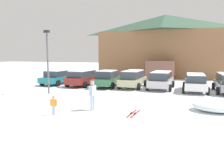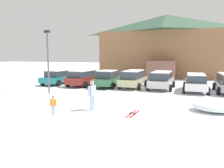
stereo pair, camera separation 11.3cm
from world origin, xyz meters
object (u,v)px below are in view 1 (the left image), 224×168
(parked_teal_hatchback, at_px, (57,77))
(pair_of_skis, at_px, (133,114))
(parked_silver_wagon, at_px, (161,80))
(parked_white_suv, at_px, (195,82))
(parked_beige_suv, at_px, (133,78))
(lamp_post, at_px, (48,58))
(ski_lodge, at_px, (164,45))
(parked_green_coupe, at_px, (107,79))
(skier_child_in_orange_jacket, at_px, (54,105))
(plowed_snow_pile, at_px, (215,106))
(skier_adult_in_blue_parka, at_px, (92,94))
(parked_maroon_van, at_px, (82,77))

(parked_teal_hatchback, bearing_deg, pair_of_skis, -39.81)
(parked_silver_wagon, relative_size, parked_white_suv, 0.99)
(parked_beige_suv, xyz_separation_m, lamp_post, (-5.61, -5.63, 1.98))
(ski_lodge, distance_m, parked_green_coupe, 15.34)
(parked_teal_hatchback, distance_m, skier_child_in_orange_jacket, 12.48)
(skier_child_in_orange_jacket, distance_m, plowed_snow_pile, 8.82)
(parked_beige_suv, distance_m, skier_child_in_orange_jacket, 11.10)
(ski_lodge, height_order, parked_white_suv, ski_lodge)
(parked_beige_suv, xyz_separation_m, parked_white_suv, (5.64, -0.41, -0.07))
(skier_adult_in_blue_parka, height_order, plowed_snow_pile, skier_adult_in_blue_parka)
(parked_maroon_van, height_order, pair_of_skis, parked_maroon_van)
(parked_green_coupe, distance_m, skier_child_in_orange_jacket, 10.70)
(pair_of_skis, bearing_deg, parked_green_coupe, 118.63)
(ski_lodge, height_order, plowed_snow_pile, ski_lodge)
(parked_silver_wagon, bearing_deg, pair_of_skis, -91.54)
(parked_silver_wagon, relative_size, skier_child_in_orange_jacket, 4.62)
(plowed_snow_pile, bearing_deg, skier_adult_in_blue_parka, -162.47)
(parked_maroon_van, xyz_separation_m, pair_of_skis, (7.60, -8.84, -0.85))
(plowed_snow_pile, bearing_deg, parked_teal_hatchback, 155.33)
(ski_lodge, distance_m, parked_silver_wagon, 14.55)
(ski_lodge, bearing_deg, skier_child_in_orange_jacket, -96.30)
(parked_white_suv, xyz_separation_m, lamp_post, (-11.24, -5.22, 2.04))
(skier_child_in_orange_jacket, bearing_deg, parked_green_coupe, 95.76)
(parked_silver_wagon, relative_size, plowed_snow_pile, 1.88)
(parked_maroon_van, height_order, plowed_snow_pile, parked_maroon_van)
(parked_green_coupe, xyz_separation_m, pair_of_skis, (4.94, -9.05, -0.80))
(parked_silver_wagon, height_order, skier_child_in_orange_jacket, parked_silver_wagon)
(parked_silver_wagon, bearing_deg, parked_white_suv, -8.07)
(parked_teal_hatchback, height_order, plowed_snow_pile, parked_teal_hatchback)
(skier_adult_in_blue_parka, bearing_deg, lamp_post, 146.32)
(parked_white_suv, distance_m, pair_of_skis, 9.58)
(ski_lodge, height_order, parked_green_coupe, ski_lodge)
(parked_beige_suv, bearing_deg, parked_white_suv, -4.17)
(parked_teal_hatchback, distance_m, parked_white_suv, 13.86)
(ski_lodge, xyz_separation_m, parked_white_suv, (4.31, -14.41, -3.80))
(parked_green_coupe, bearing_deg, plowed_snow_pile, -37.48)
(parked_beige_suv, relative_size, parked_white_suv, 1.00)
(plowed_snow_pile, bearing_deg, pair_of_skis, -153.41)
(ski_lodge, distance_m, parked_white_suv, 15.51)
(parked_white_suv, bearing_deg, parked_green_coupe, 179.63)
(parked_silver_wagon, bearing_deg, parked_teal_hatchback, -177.21)
(parked_silver_wagon, relative_size, lamp_post, 0.90)
(parked_white_suv, bearing_deg, parked_maroon_van, -179.17)
(ski_lodge, bearing_deg, parked_white_suv, -73.34)
(lamp_post, height_order, plowed_snow_pile, lamp_post)
(parked_beige_suv, xyz_separation_m, pair_of_skis, (2.43, -9.41, -0.88))
(ski_lodge, bearing_deg, parked_beige_suv, -95.40)
(ski_lodge, xyz_separation_m, lamp_post, (-6.93, -19.63, -1.76))
(parked_white_suv, relative_size, skier_child_in_orange_jacket, 4.68)
(parked_green_coupe, height_order, skier_adult_in_blue_parka, skier_adult_in_blue_parka)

